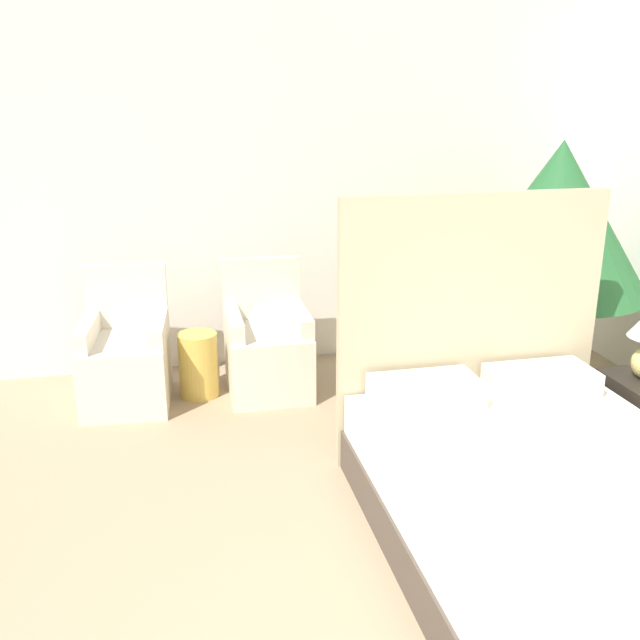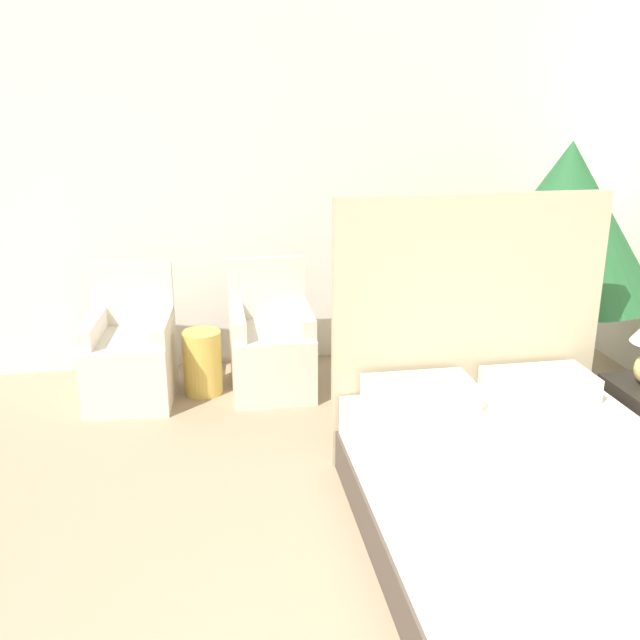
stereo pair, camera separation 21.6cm
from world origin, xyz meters
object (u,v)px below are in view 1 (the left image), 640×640
object	(u,v)px
armchair_near_window_right	(268,352)
bed	(537,481)
side_table	(198,365)
potted_palm	(556,223)
armchair_near_window_left	(126,363)

from	to	relation	value
armchair_near_window_right	bed	bearing A→B (deg)	-63.11
armchair_near_window_right	side_table	xyz separation A→B (m)	(-0.50, 0.01, -0.06)
armchair_near_window_right	potted_palm	bearing A→B (deg)	-7.50
bed	armchair_near_window_right	distance (m)	2.32
bed	potted_palm	distance (m)	2.26
bed	armchair_near_window_right	xyz separation A→B (m)	(-1.03, 2.08, 0.00)
bed	armchair_near_window_left	world-z (taller)	bed
armchair_near_window_left	armchair_near_window_right	bearing A→B (deg)	4.61
potted_palm	side_table	world-z (taller)	potted_palm
potted_palm	side_table	size ratio (longest dim) A/B	3.81
potted_palm	side_table	bearing A→B (deg)	173.21
armchair_near_window_left	armchair_near_window_right	world-z (taller)	same
bed	potted_palm	bearing A→B (deg)	60.02
potted_palm	bed	bearing A→B (deg)	-119.98
armchair_near_window_left	potted_palm	size ratio (longest dim) A/B	0.52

